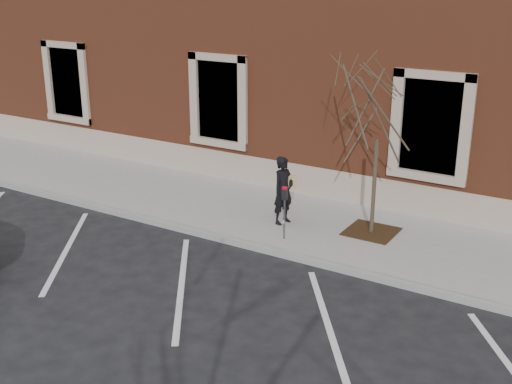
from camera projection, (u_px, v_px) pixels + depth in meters
The scene contains 9 objects.
ground at pixel (242, 246), 14.37m from camera, with size 120.00×120.00×0.00m, color #28282B.
sidewalk_near at pixel (280, 218), 15.75m from camera, with size 40.00×3.50×0.15m, color #B4B1A9.
curb_near at pixel (241, 243), 14.30m from camera, with size 40.00×0.12×0.15m, color #9E9E99.
parking_stripes at pixel (182, 284), 12.60m from camera, with size 28.00×4.40×0.01m, color silver, non-canonical shape.
building_civic at pixel (380, 35), 19.30m from camera, with size 40.00×8.62×8.00m.
man at pixel (283, 190), 15.02m from camera, with size 0.59×0.39×1.63m, color black.
parking_meter at pixel (285, 203), 14.09m from camera, with size 0.11×0.09×1.23m.
tree_grate at pixel (371, 231), 14.73m from camera, with size 1.11×1.11×0.03m, color #372611.
sapling at pixel (379, 113), 13.83m from camera, with size 2.39×2.39×3.98m.
Camera 1 is at (7.16, -11.07, 5.84)m, focal length 45.00 mm.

